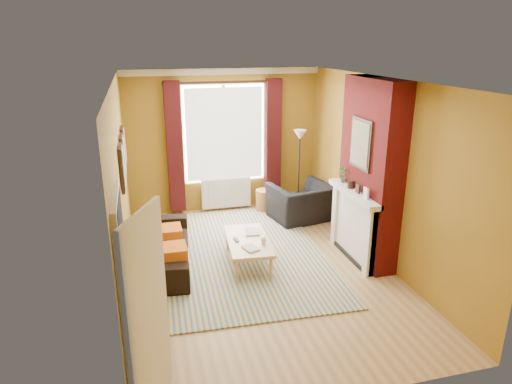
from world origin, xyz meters
TOP-DOWN VIEW (x-y plane):
  - ground at (0.00, 0.00)m, footprint 5.50×5.50m
  - room_walls at (0.64, 0.27)m, footprint 3.82×5.54m
  - striped_rug at (-0.27, 0.56)m, footprint 2.96×3.99m
  - sofa at (-1.42, 0.54)m, footprint 1.00×2.13m
  - armchair at (1.27, 1.72)m, footprint 1.25×1.14m
  - coffee_table at (-0.14, 0.20)m, footprint 0.72×1.29m
  - wicker_stool at (0.74, 2.39)m, footprint 0.36×0.36m
  - floor_lamp at (1.36, 2.11)m, footprint 0.27×0.27m
  - book_a at (-0.27, -0.16)m, footprint 0.26×0.30m
  - book_b at (-0.12, 0.46)m, footprint 0.27×0.34m
  - mug at (0.05, -0.01)m, footprint 0.10×0.10m
  - tv_remote at (-0.32, 0.21)m, footprint 0.06×0.16m

SIDE VIEW (x-z plane):
  - ground at x=0.00m, z-range 0.00..0.00m
  - striped_rug at x=-0.27m, z-range 0.00..0.02m
  - wicker_stool at x=0.74m, z-range 0.00..0.43m
  - sofa at x=-1.42m, z-range 0.00..0.60m
  - armchair at x=1.27m, z-range 0.00..0.70m
  - coffee_table at x=-0.14m, z-range 0.16..0.58m
  - tv_remote at x=-0.32m, z-range 0.41..0.44m
  - book_b at x=-0.12m, z-range 0.41..0.44m
  - book_a at x=-0.27m, z-range 0.41..0.44m
  - mug at x=0.05m, z-range 0.41..0.50m
  - floor_lamp at x=1.36m, z-range 0.48..2.16m
  - room_walls at x=0.64m, z-range -0.03..2.80m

